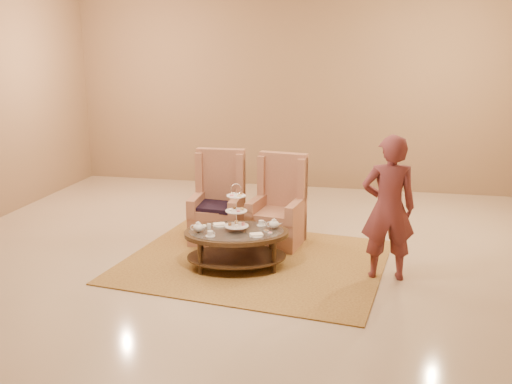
% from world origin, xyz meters
% --- Properties ---
extents(ground, '(8.00, 8.00, 0.00)m').
position_xyz_m(ground, '(0.00, 0.00, 0.00)').
color(ground, '#BCA88C').
rests_on(ground, ground).
extents(ceiling, '(8.00, 8.00, 0.02)m').
position_xyz_m(ceiling, '(0.00, 0.00, 0.00)').
color(ceiling, silver).
rests_on(ceiling, ground).
extents(wall_back, '(8.00, 0.04, 3.50)m').
position_xyz_m(wall_back, '(0.00, 4.00, 1.75)').
color(wall_back, '#8D6D4D').
rests_on(wall_back, ground).
extents(rug, '(3.28, 2.84, 0.02)m').
position_xyz_m(rug, '(0.13, 0.14, 0.01)').
color(rug, '#A8853B').
rests_on(rug, ground).
extents(tea_table, '(1.38, 1.12, 1.01)m').
position_xyz_m(tea_table, '(-0.03, -0.08, 0.37)').
color(tea_table, black).
rests_on(tea_table, ground).
extents(armchair_left, '(0.67, 0.69, 1.19)m').
position_xyz_m(armchair_left, '(-0.51, 0.84, 0.40)').
color(armchair_left, '#A2684C').
rests_on(armchair_left, ground).
extents(armchair_right, '(0.72, 0.74, 1.17)m').
position_xyz_m(armchair_right, '(0.30, 0.85, 0.39)').
color(armchair_right, '#A2684C').
rests_on(armchair_right, ground).
extents(person, '(0.64, 0.47, 1.61)m').
position_xyz_m(person, '(1.65, -0.03, 0.81)').
color(person, brown).
rests_on(person, ground).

